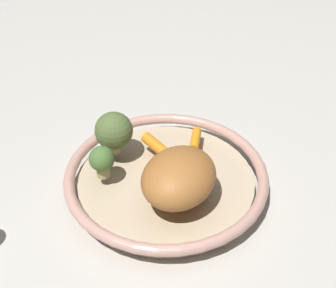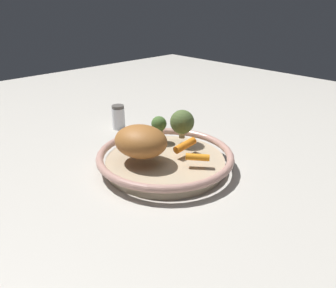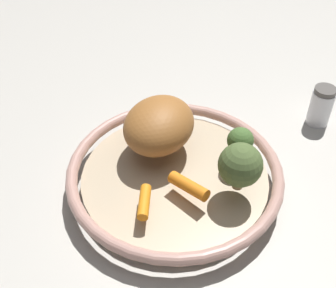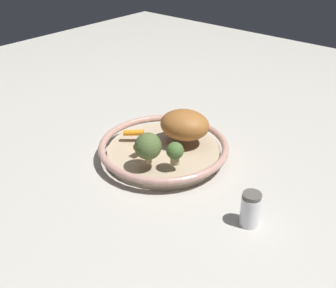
% 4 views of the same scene
% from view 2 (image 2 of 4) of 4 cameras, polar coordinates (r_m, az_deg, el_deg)
% --- Properties ---
extents(ground_plane, '(2.31, 2.31, 0.00)m').
position_cam_2_polar(ground_plane, '(0.79, -0.46, -4.02)').
color(ground_plane, '#B7B2A8').
extents(serving_bowl, '(0.31, 0.31, 0.04)m').
position_cam_2_polar(serving_bowl, '(0.78, -0.47, -2.58)').
color(serving_bowl, tan).
rests_on(serving_bowl, ground_plane).
extents(roast_chicken_piece, '(0.13, 0.15, 0.07)m').
position_cam_2_polar(roast_chicken_piece, '(0.74, -4.57, 0.45)').
color(roast_chicken_piece, '#9C5F2C').
rests_on(roast_chicken_piece, serving_bowl).
extents(baby_carrot_near_rim, '(0.04, 0.05, 0.02)m').
position_cam_2_polar(baby_carrot_near_rim, '(0.74, 4.96, -2.21)').
color(baby_carrot_near_rim, orange).
rests_on(baby_carrot_near_rim, serving_bowl).
extents(baby_carrot_right, '(0.06, 0.02, 0.02)m').
position_cam_2_polar(baby_carrot_right, '(0.79, 2.86, -0.21)').
color(baby_carrot_right, orange).
rests_on(baby_carrot_right, serving_bowl).
extents(broccoli_floret_large, '(0.04, 0.04, 0.05)m').
position_cam_2_polar(broccoli_floret_large, '(0.85, -1.53, 3.24)').
color(broccoli_floret_large, tan).
rests_on(broccoli_floret_large, serving_bowl).
extents(broccoli_floret_mid, '(0.06, 0.06, 0.07)m').
position_cam_2_polar(broccoli_floret_mid, '(0.84, 2.39, 3.68)').
color(broccoli_floret_mid, tan).
rests_on(broccoli_floret_mid, serving_bowl).
extents(salt_shaker, '(0.04, 0.04, 0.07)m').
position_cam_2_polar(salt_shaker, '(1.03, -8.30, 4.48)').
color(salt_shaker, white).
rests_on(salt_shaker, ground_plane).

